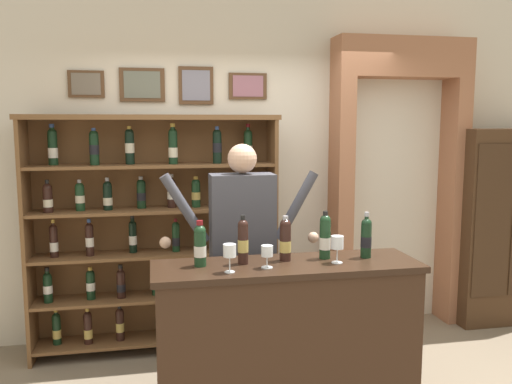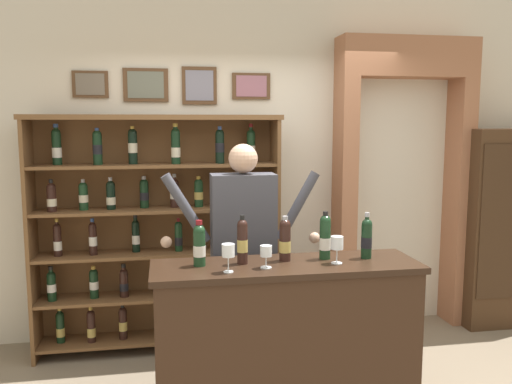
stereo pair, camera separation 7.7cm
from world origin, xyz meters
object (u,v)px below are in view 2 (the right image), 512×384
(tasting_bottle_riserva, at_px, (199,244))
(tasting_bottle_bianco, at_px, (242,241))
(tasting_bottle_rosso, at_px, (367,238))
(shopkeeper, at_px, (243,237))
(tasting_bottle_vin_santo, at_px, (325,237))
(wine_glass_center, at_px, (228,251))
(side_cabinet, at_px, (501,227))
(tasting_bottle_chianti, at_px, (285,240))
(tasting_counter, at_px, (287,342))
(wine_glass_right, at_px, (337,244))
(wine_shelf, at_px, (158,227))
(wine_glass_left, at_px, (266,253))

(tasting_bottle_riserva, xyz_separation_m, tasting_bottle_bianco, (0.27, 0.00, 0.01))
(tasting_bottle_bianco, relative_size, tasting_bottle_rosso, 1.03)
(shopkeeper, height_order, tasting_bottle_vin_santo, shopkeeper)
(tasting_bottle_bianco, distance_m, wine_glass_center, 0.21)
(side_cabinet, height_order, tasting_bottle_rosso, side_cabinet)
(wine_glass_center, bearing_deg, tasting_bottle_chianti, 27.11)
(tasting_counter, relative_size, shopkeeper, 0.96)
(tasting_bottle_chianti, xyz_separation_m, wine_glass_right, (0.30, -0.12, -0.02))
(tasting_bottle_vin_santo, height_order, wine_glass_right, tasting_bottle_vin_santo)
(tasting_bottle_riserva, bearing_deg, wine_shelf, 102.47)
(wine_glass_center, bearing_deg, side_cabinet, 27.20)
(side_cabinet, height_order, tasting_bottle_bianco, side_cabinet)
(tasting_bottle_chianti, distance_m, wine_glass_right, 0.33)
(tasting_bottle_bianco, distance_m, wine_glass_right, 0.59)
(tasting_bottle_chianti, height_order, wine_glass_center, tasting_bottle_chianti)
(side_cabinet, distance_m, tasting_bottle_bianco, 2.94)
(wine_glass_center, bearing_deg, shopkeeper, 73.80)
(wine_glass_center, bearing_deg, wine_glass_right, 6.42)
(tasting_bottle_riserva, relative_size, tasting_bottle_chianti, 0.98)
(wine_shelf, height_order, tasting_counter, wine_shelf)
(shopkeeper, distance_m, wine_glass_left, 0.59)
(shopkeeper, height_order, wine_glass_center, shopkeeper)
(tasting_counter, distance_m, tasting_bottle_rosso, 0.84)
(tasting_bottle_chianti, relative_size, wine_glass_left, 2.08)
(shopkeeper, xyz_separation_m, wine_glass_left, (0.05, -0.59, 0.03))
(tasting_bottle_bianco, height_order, tasting_bottle_vin_santo, tasting_bottle_vin_santo)
(shopkeeper, relative_size, tasting_bottle_bianco, 5.69)
(tasting_bottle_riserva, bearing_deg, tasting_bottle_chianti, 2.79)
(side_cabinet, distance_m, tasting_counter, 2.73)
(tasting_bottle_vin_santo, bearing_deg, tasting_bottle_chianti, -179.55)
(tasting_counter, relative_size, wine_glass_right, 9.74)
(wine_glass_left, bearing_deg, tasting_counter, 26.77)
(tasting_bottle_riserva, bearing_deg, side_cabinet, 23.14)
(wine_shelf, height_order, tasting_bottle_rosso, wine_shelf)
(side_cabinet, bearing_deg, wine_glass_right, -147.05)
(shopkeeper, xyz_separation_m, tasting_bottle_bianco, (-0.08, -0.46, 0.08))
(tasting_bottle_riserva, height_order, wine_glass_center, tasting_bottle_riserva)
(shopkeeper, distance_m, wine_glass_center, 0.67)
(wine_shelf, bearing_deg, wine_glass_right, -49.23)
(wine_shelf, bearing_deg, side_cabinet, 0.88)
(shopkeeper, xyz_separation_m, wine_glass_center, (-0.19, -0.64, 0.06))
(wine_shelf, relative_size, shopkeeper, 1.16)
(wine_shelf, xyz_separation_m, tasting_bottle_rosso, (1.34, -1.20, 0.12))
(tasting_counter, relative_size, tasting_bottle_rosso, 5.60)
(tasting_bottle_vin_santo, bearing_deg, wine_glass_right, -72.13)
(shopkeeper, xyz_separation_m, tasting_bottle_vin_santo, (0.47, -0.44, 0.08))
(side_cabinet, xyz_separation_m, tasting_bottle_chianti, (-2.37, -1.22, 0.24))
(tasting_bottle_vin_santo, height_order, wine_glass_left, tasting_bottle_vin_santo)
(tasting_bottle_rosso, bearing_deg, tasting_bottle_chianti, 177.03)
(wine_shelf, bearing_deg, shopkeeper, -50.31)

